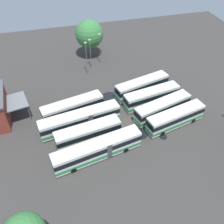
{
  "coord_description": "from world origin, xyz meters",
  "views": [
    {
      "loc": [
        11.21,
        33.31,
        34.11
      ],
      "look_at": [
        1.93,
        -1.26,
        1.6
      ],
      "focal_mm": 39.43,
      "sensor_mm": 36.0,
      "label": 1
    }
  ],
  "objects": [
    {
      "name": "bus_row0_slot0",
      "position": [
        -6.56,
        -7.37,
        1.92
      ],
      "size": [
        12.79,
        5.56,
        3.63
      ],
      "color": "silver",
      "rests_on": "ground_plane"
    },
    {
      "name": "bus_row1_slot3",
      "position": [
        6.71,
        7.43,
        1.92
      ],
      "size": [
        15.67,
        5.37,
        3.63
      ],
      "color": "silver",
      "rests_on": "ground_plane"
    },
    {
      "name": "lamp_post_mid_lot",
      "position": [
        3.65,
        -18.22,
        4.63
      ],
      "size": [
        0.56,
        0.28,
        8.43
      ],
      "color": "slate",
      "rests_on": "ground_plane"
    },
    {
      "name": "maintenance_shelter",
      "position": [
        22.58,
        -6.08,
        3.68
      ],
      "size": [
        10.7,
        7.13,
        3.89
      ],
      "color": "slate",
      "rests_on": "ground_plane"
    },
    {
      "name": "tree_west_edge",
      "position": [
        1.15,
        -26.85,
        6.31
      ],
      "size": [
        7.28,
        7.28,
        9.96
      ],
      "color": "brown",
      "rests_on": "ground_plane"
    },
    {
      "name": "bus_row0_slot2",
      "position": [
        -8.02,
        0.46,
        1.92
      ],
      "size": [
        12.48,
        5.66,
        3.63
      ],
      "color": "silver",
      "rests_on": "ground_plane"
    },
    {
      "name": "ground_plane",
      "position": [
        0.0,
        0.0,
        0.0
      ],
      "size": [
        96.67,
        96.67,
        0.0
      ],
      "primitive_type": "plane",
      "color": "#383533"
    },
    {
      "name": "bus_row1_slot1",
      "position": [
        8.32,
        -0.41,
        1.92
      ],
      "size": [
        15.67,
        4.94,
        3.63
      ],
      "color": "silver",
      "rests_on": "ground_plane"
    },
    {
      "name": "puddle_front_lane",
      "position": [
        -2.05,
        4.34,
        0.0
      ],
      "size": [
        2.88,
        2.88,
        0.01
      ],
      "primitive_type": "cylinder",
      "color": "black",
      "rests_on": "ground_plane"
    },
    {
      "name": "lamp_post_by_building",
      "position": [
        -0.59,
        -22.5,
        4.45
      ],
      "size": [
        0.56,
        0.28,
        8.08
      ],
      "color": "slate",
      "rests_on": "ground_plane"
    },
    {
      "name": "puddle_centre_drain",
      "position": [
        2.15,
        -4.31,
        0.0
      ],
      "size": [
        2.12,
        2.12,
        0.01
      ],
      "primitive_type": "cylinder",
      "color": "black",
      "rests_on": "ground_plane"
    },
    {
      "name": "puddle_back_corner",
      "position": [
        -5.96,
        6.15,
        0.0
      ],
      "size": [
        1.49,
        1.49,
        0.01
      ],
      "primitive_type": "cylinder",
      "color": "black",
      "rests_on": "ground_plane"
    },
    {
      "name": "bus_row1_slot2",
      "position": [
        7.59,
        3.42,
        1.92
      ],
      "size": [
        12.1,
        4.35,
        3.63
      ],
      "color": "silver",
      "rests_on": "ground_plane"
    },
    {
      "name": "bus_row0_slot1",
      "position": [
        -7.26,
        -3.44,
        1.92
      ],
      "size": [
        12.45,
        4.53,
        3.63
      ],
      "color": "silver",
      "rests_on": "ground_plane"
    },
    {
      "name": "puddle_near_shelter",
      "position": [
        0.73,
        -7.81,
        0.0
      ],
      "size": [
        3.84,
        3.84,
        0.01
      ],
      "primitive_type": "cylinder",
      "color": "black",
      "rests_on": "ground_plane"
    },
    {
      "name": "bus_row1_slot0",
      "position": [
        9.24,
        -4.16,
        1.92
      ],
      "size": [
        12.67,
        5.18,
        3.63
      ],
      "color": "silver",
      "rests_on": "ground_plane"
    },
    {
      "name": "bus_row0_slot3",
      "position": [
        -9.21,
        3.79,
        1.92
      ],
      "size": [
        12.27,
        5.09,
        3.63
      ],
      "color": "silver",
      "rests_on": "ground_plane"
    },
    {
      "name": "lamp_post_near_entrance",
      "position": [
        2.18,
        -20.89,
        4.25
      ],
      "size": [
        0.56,
        0.28,
        7.68
      ],
      "color": "slate",
      "rests_on": "ground_plane"
    }
  ]
}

